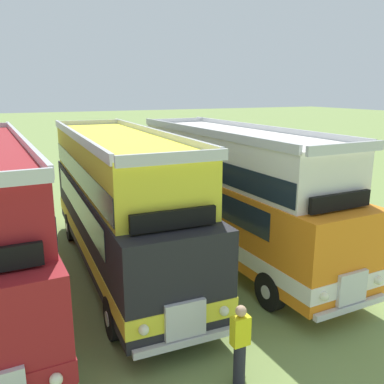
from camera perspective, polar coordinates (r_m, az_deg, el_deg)
name	(u,v)px	position (r m, az deg, el deg)	size (l,w,h in m)	color
bus_fifth_in_row	(119,199)	(13.33, -10.05, -0.90)	(2.86, 10.86, 4.52)	black
bus_sixth_in_row	(232,189)	(14.39, 5.57, 0.35)	(2.83, 10.74, 4.52)	orange
marshal_person	(240,345)	(8.66, 6.60, -20.15)	(0.36, 0.24, 1.73)	#23232D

